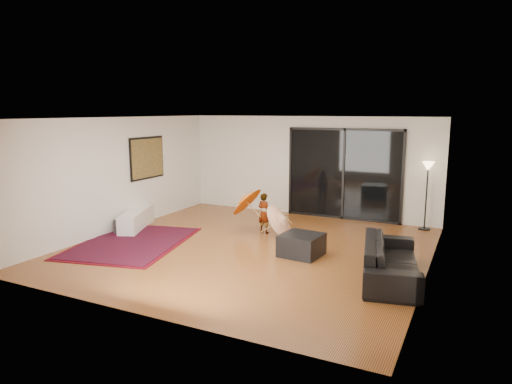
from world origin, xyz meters
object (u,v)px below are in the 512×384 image
Objects in this scene: media_console at (136,219)px; sofa at (391,260)px; ottoman at (301,245)px; child at (264,213)px.

media_console is 0.71× the size of sofa.
sofa is at bearing -15.42° from ottoman.
media_console is 1.71× the size of child.
sofa is 3.02× the size of ottoman.
media_console is at bearing 34.11° from child.
child is at bearing 138.89° from ottoman.
sofa reaches higher than ottoman.
child is (-1.40, 1.22, 0.26)m from ottoman.
sofa is at bearing 167.21° from child.
sofa reaches higher than media_console.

